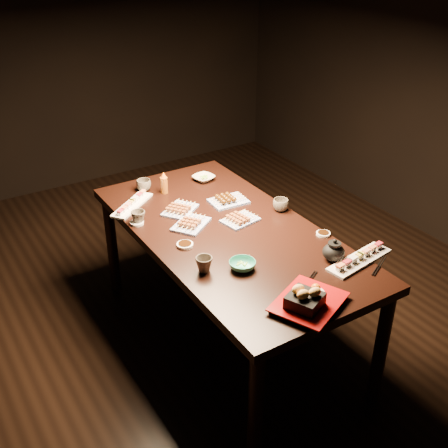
{
  "coord_description": "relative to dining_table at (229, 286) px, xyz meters",
  "views": [
    {
      "loc": [
        -1.5,
        -2.44,
        2.3
      ],
      "look_at": [
        -0.05,
        -0.12,
        0.77
      ],
      "focal_mm": 45.0,
      "sensor_mm": 36.0,
      "label": 1
    }
  ],
  "objects": [
    {
      "name": "ground",
      "position": [
        0.05,
        0.17,
        -0.38
      ],
      "size": [
        5.0,
        5.0,
        0.0
      ],
      "primitive_type": "plane",
      "color": "black",
      "rests_on": "ground"
    },
    {
      "name": "dining_table",
      "position": [
        0.0,
        0.0,
        0.0
      ],
      "size": [
        1.31,
        1.96,
        0.75
      ],
      "primitive_type": "cube",
      "rotation": [
        0.0,
        0.0,
        0.24
      ],
      "color": "black",
      "rests_on": "ground"
    },
    {
      "name": "sushi_platter_near",
      "position": [
        0.4,
        -0.61,
        0.4
      ],
      "size": [
        0.41,
        0.17,
        0.05
      ],
      "primitive_type": null,
      "rotation": [
        0.0,
        0.0,
        0.15
      ],
      "color": "white",
      "rests_on": "dining_table"
    },
    {
      "name": "sushi_platter_far",
      "position": [
        -0.33,
        0.56,
        0.4
      ],
      "size": [
        0.34,
        0.29,
        0.04
      ],
      "primitive_type": null,
      "rotation": [
        0.0,
        0.0,
        3.79
      ],
      "color": "white",
      "rests_on": "dining_table"
    },
    {
      "name": "yakitori_plate_center",
      "position": [
        -0.15,
        0.16,
        0.4
      ],
      "size": [
        0.27,
        0.25,
        0.06
      ],
      "primitive_type": null,
      "rotation": [
        0.0,
        0.0,
        0.6
      ],
      "color": "#828EB6",
      "rests_on": "dining_table"
    },
    {
      "name": "yakitori_plate_right",
      "position": [
        0.11,
        0.06,
        0.4
      ],
      "size": [
        0.22,
        0.18,
        0.05
      ],
      "primitive_type": null,
      "rotation": [
        0.0,
        0.0,
        0.17
      ],
      "color": "#828EB6",
      "rests_on": "dining_table"
    },
    {
      "name": "yakitori_plate_left",
      "position": [
        -0.12,
        0.35,
        0.4
      ],
      "size": [
        0.26,
        0.24,
        0.05
      ],
      "primitive_type": null,
      "rotation": [
        0.0,
        0.0,
        0.61
      ],
      "color": "#828EB6",
      "rests_on": "dining_table"
    },
    {
      "name": "tsukune_plate",
      "position": [
        0.18,
        0.3,
        0.4
      ],
      "size": [
        0.23,
        0.17,
        0.06
      ],
      "primitive_type": null,
      "rotation": [
        0.0,
        0.0,
        -0.06
      ],
      "color": "#828EB6",
      "rests_on": "dining_table"
    },
    {
      "name": "edamame_bowl_green",
      "position": [
        -0.14,
        -0.35,
        0.4
      ],
      "size": [
        0.14,
        0.14,
        0.04
      ],
      "primitive_type": "imported",
      "rotation": [
        0.0,
        0.0,
        -0.03
      ],
      "color": "teal",
      "rests_on": "dining_table"
    },
    {
      "name": "edamame_bowl_cream",
      "position": [
        0.22,
        0.65,
        0.39
      ],
      "size": [
        0.16,
        0.16,
        0.03
      ],
      "primitive_type": "imported",
      "rotation": [
        0.0,
        0.0,
        0.22
      ],
      "color": "beige",
      "rests_on": "dining_table"
    },
    {
      "name": "tempura_tray",
      "position": [
        -0.06,
        -0.76,
        0.43
      ],
      "size": [
        0.4,
        0.37,
        0.12
      ],
      "primitive_type": null,
      "rotation": [
        0.0,
        0.0,
        0.42
      ],
      "color": "black",
      "rests_on": "dining_table"
    },
    {
      "name": "teacup_near_left",
      "position": [
        -0.31,
        -0.27,
        0.41
      ],
      "size": [
        0.11,
        0.11,
        0.08
      ],
      "primitive_type": "imported",
      "rotation": [
        0.0,
        0.0,
        0.39
      ],
      "color": "#524A3F",
      "rests_on": "dining_table"
    },
    {
      "name": "teacup_mid_right",
      "position": [
        0.39,
        0.04,
        0.41
      ],
      "size": [
        0.11,
        0.11,
        0.07
      ],
      "primitive_type": "imported",
      "rotation": [
        0.0,
        0.0,
        0.24
      ],
      "color": "#524A3F",
      "rests_on": "dining_table"
    },
    {
      "name": "teacup_far_left",
      "position": [
        -0.39,
        0.35,
        0.41
      ],
      "size": [
        0.11,
        0.11,
        0.07
      ],
      "primitive_type": "imported",
      "rotation": [
        0.0,
        0.0,
        0.43
      ],
      "color": "#524A3F",
      "rests_on": "dining_table"
    },
    {
      "name": "teacup_far_right",
      "position": [
        -0.18,
        0.72,
        0.41
      ],
      "size": [
        0.1,
        0.1,
        0.07
      ],
      "primitive_type": "imported",
      "rotation": [
        0.0,
        0.0,
        -0.07
      ],
      "color": "#524A3F",
      "rests_on": "dining_table"
    },
    {
      "name": "teapot",
      "position": [
        0.29,
        -0.53,
        0.43
      ],
      "size": [
        0.19,
        0.19,
        0.11
      ],
      "primitive_type": null,
      "rotation": [
        0.0,
        0.0,
        0.64
      ],
      "color": "black",
      "rests_on": "dining_table"
    },
    {
      "name": "condiment_bottle",
      "position": [
        -0.09,
        0.62,
        0.45
      ],
      "size": [
        0.05,
        0.05,
        0.14
      ],
      "primitive_type": "cylinder",
      "rotation": [
        0.0,
        0.0,
        0.1
      ],
      "color": "brown",
      "rests_on": "dining_table"
    },
    {
      "name": "sauce_dish_west",
      "position": [
        -0.28,
        -0.01,
        0.38
      ],
      "size": [
        0.09,
        0.09,
        0.02
      ],
      "primitive_type": "cylinder",
      "rotation": [
        0.0,
        0.0,
        0.03
      ],
      "color": "white",
      "rests_on": "dining_table"
    },
    {
      "name": "sauce_dish_east",
      "position": [
        0.25,
        0.27,
        0.38
      ],
      "size": [
        0.11,
        0.11,
        0.01
      ],
      "primitive_type": "cylinder",
      "rotation": [
        0.0,
        0.0,
        0.67
      ],
      "color": "white",
      "rests_on": "dining_table"
    },
    {
      "name": "sauce_dish_se",
      "position": [
        0.42,
        -0.31,
        0.38
      ],
      "size": [
        0.09,
        0.09,
        0.01
      ],
      "primitive_type": "cylinder",
      "rotation": [
        0.0,
        0.0,
        0.11
      ],
      "color": "white",
      "rests_on": "dining_table"
    },
    {
      "name": "sauce_dish_nw",
      "position": [
        -0.4,
        0.34,
        0.38
      ],
      "size": [
        0.08,
        0.08,
        0.01
      ],
      "primitive_type": "cylinder",
      "rotation": [
        0.0,
        0.0,
        -0.05
      ],
      "color": "white",
      "rests_on": "dining_table"
    },
    {
      "name": "chopsticks_near",
      "position": [
        0.06,
        -0.62,
        0.38
      ],
      "size": [
        0.19,
        0.12,
        0.01
      ],
      "primitive_type": null,
      "rotation": [
        0.0,
        0.0,
        0.5
      ],
      "color": "black",
      "rests_on": "dining_table"
    },
    {
      "name": "chopsticks_se",
      "position": [
        0.45,
        -0.7,
        0.38
      ],
      "size": [
        0.19,
        0.11,
        0.01
      ],
      "primitive_type": null,
      "rotation": [
        0.0,
        0.0,
        0.47
      ],
      "color": "black",
      "rests_on": "dining_table"
    }
  ]
}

